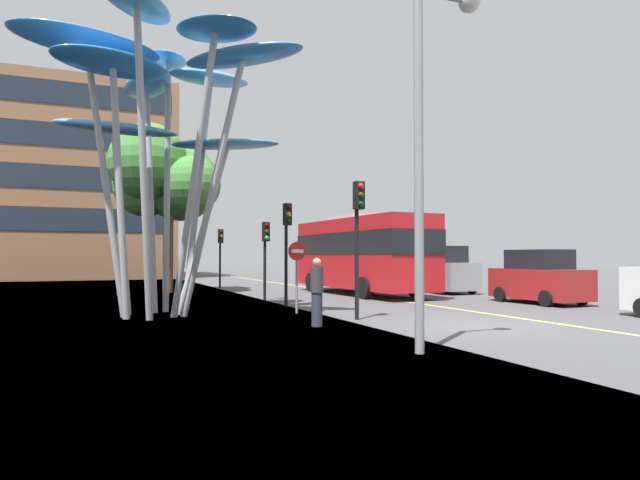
# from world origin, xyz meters

# --- Properties ---
(ground) EXTENTS (120.00, 240.00, 0.10)m
(ground) POSITION_xyz_m (-0.68, 0.00, -0.05)
(ground) COLOR #4C4C4F
(red_bus) EXTENTS (3.10, 9.78, 3.83)m
(red_bus) POSITION_xyz_m (2.46, 11.86, 2.09)
(red_bus) COLOR red
(red_bus) RESTS_ON ground
(leaf_sculpture) EXTENTS (8.46, 8.80, 9.23)m
(leaf_sculpture) POSITION_xyz_m (-7.64, 5.60, 7.09)
(leaf_sculpture) COLOR #9EA0A5
(leaf_sculpture) RESTS_ON ground
(traffic_light_kerb_near) EXTENTS (0.28, 0.42, 3.99)m
(traffic_light_kerb_near) POSITION_xyz_m (-2.43, 2.36, 2.88)
(traffic_light_kerb_near) COLOR black
(traffic_light_kerb_near) RESTS_ON ground
(traffic_light_kerb_far) EXTENTS (0.28, 0.42, 3.76)m
(traffic_light_kerb_far) POSITION_xyz_m (-2.94, 7.16, 2.72)
(traffic_light_kerb_far) COLOR black
(traffic_light_kerb_far) RESTS_ON ground
(traffic_light_island_mid) EXTENTS (0.28, 0.42, 3.25)m
(traffic_light_island_mid) POSITION_xyz_m (-2.84, 10.16, 2.36)
(traffic_light_island_mid) COLOR black
(traffic_light_island_mid) RESTS_ON ground
(traffic_light_opposite) EXTENTS (0.28, 0.42, 3.39)m
(traffic_light_opposite) POSITION_xyz_m (-2.58, 19.90, 2.46)
(traffic_light_opposite) COLOR black
(traffic_light_opposite) RESTS_ON ground
(car_parked_mid) EXTENTS (1.91, 3.91, 2.09)m
(car_parked_mid) POSITION_xyz_m (6.57, 4.67, 0.98)
(car_parked_mid) COLOR maroon
(car_parked_mid) RESTS_ON ground
(car_parked_far) EXTENTS (1.97, 3.86, 2.33)m
(car_parked_far) POSITION_xyz_m (6.72, 11.31, 1.08)
(car_parked_far) COLOR gray
(car_parked_far) RESTS_ON ground
(car_side_street) EXTENTS (1.98, 4.31, 2.26)m
(car_side_street) POSITION_xyz_m (6.49, 16.83, 1.05)
(car_side_street) COLOR silver
(car_side_street) RESTS_ON ground
(car_far_side) EXTENTS (2.07, 4.29, 2.16)m
(car_far_side) POSITION_xyz_m (6.57, 22.50, 1.01)
(car_far_side) COLOR gray
(car_far_side) RESTS_ON ground
(street_lamp) EXTENTS (1.52, 0.44, 7.18)m
(street_lamp) POSITION_xyz_m (-3.47, -2.99, 4.60)
(street_lamp) COLOR gray
(street_lamp) RESTS_ON ground
(tree_pavement_near) EXTENTS (5.63, 5.22, 8.47)m
(tree_pavement_near) POSITION_xyz_m (-6.09, 16.98, 5.84)
(tree_pavement_near) COLOR brown
(tree_pavement_near) RESTS_ON ground
(pedestrian) EXTENTS (0.34, 0.34, 1.79)m
(pedestrian) POSITION_xyz_m (-4.08, 1.49, 0.90)
(pedestrian) COLOR #2D3342
(pedestrian) RESTS_ON ground
(no_entry_sign) EXTENTS (0.60, 0.12, 2.30)m
(no_entry_sign) POSITION_xyz_m (-3.43, 4.77, 1.54)
(no_entry_sign) COLOR gray
(no_entry_sign) RESTS_ON ground
(backdrop_building) EXTENTS (21.36, 13.98, 15.71)m
(backdrop_building) POSITION_xyz_m (-13.73, 40.14, 7.86)
(backdrop_building) COLOR #8E6042
(backdrop_building) RESTS_ON ground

